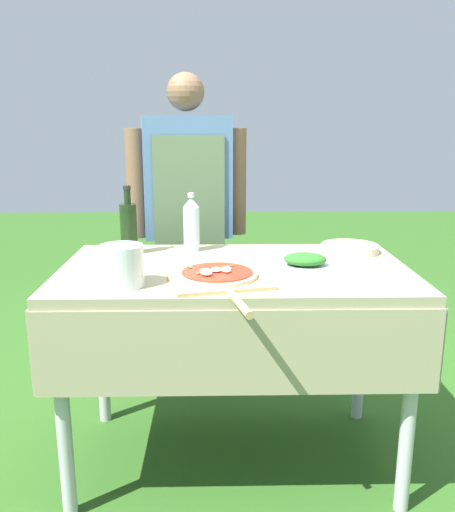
{
  "coord_description": "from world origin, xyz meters",
  "views": [
    {
      "loc": [
        -0.06,
        -1.9,
        1.31
      ],
      "look_at": [
        -0.03,
        0.0,
        0.83
      ],
      "focal_mm": 38.0,
      "sensor_mm": 36.0,
      "label": 1
    }
  ],
  "objects_px": {
    "water_bottle": "(191,224)",
    "mixing_tub": "(122,266)",
    "prep_table": "(234,294)",
    "oil_bottle": "(129,227)",
    "person_cook": "(188,208)",
    "pizza_on_peel": "(218,277)",
    "plate_stack": "(350,248)",
    "herb_container": "(305,260)"
  },
  "relations": [
    {
      "from": "water_bottle",
      "to": "mixing_tub",
      "type": "distance_m",
      "value": 0.52
    },
    {
      "from": "prep_table",
      "to": "oil_bottle",
      "type": "distance_m",
      "value": 0.51
    },
    {
      "from": "person_cook",
      "to": "pizza_on_peel",
      "type": "bearing_deg",
      "value": 90.86
    },
    {
      "from": "person_cook",
      "to": "plate_stack",
      "type": "bearing_deg",
      "value": 136.95
    },
    {
      "from": "prep_table",
      "to": "herb_container",
      "type": "distance_m",
      "value": 0.29
    },
    {
      "from": "prep_table",
      "to": "person_cook",
      "type": "relative_size",
      "value": 0.84
    },
    {
      "from": "person_cook",
      "to": "plate_stack",
      "type": "distance_m",
      "value": 0.83
    },
    {
      "from": "oil_bottle",
      "to": "plate_stack",
      "type": "height_order",
      "value": "oil_bottle"
    },
    {
      "from": "person_cook",
      "to": "pizza_on_peel",
      "type": "relative_size",
      "value": 2.75
    },
    {
      "from": "prep_table",
      "to": "mixing_tub",
      "type": "relative_size",
      "value": 9.16
    },
    {
      "from": "pizza_on_peel",
      "to": "water_bottle",
      "type": "bearing_deg",
      "value": 90.47
    },
    {
      "from": "prep_table",
      "to": "plate_stack",
      "type": "distance_m",
      "value": 0.54
    },
    {
      "from": "oil_bottle",
      "to": "plate_stack",
      "type": "bearing_deg",
      "value": 0.9
    },
    {
      "from": "prep_table",
      "to": "herb_container",
      "type": "height_order",
      "value": "herb_container"
    },
    {
      "from": "water_bottle",
      "to": "plate_stack",
      "type": "bearing_deg",
      "value": -2.91
    },
    {
      "from": "pizza_on_peel",
      "to": "prep_table",
      "type": "bearing_deg",
      "value": 58.08
    },
    {
      "from": "oil_bottle",
      "to": "herb_container",
      "type": "bearing_deg",
      "value": -17.64
    },
    {
      "from": "prep_table",
      "to": "plate_stack",
      "type": "height_order",
      "value": "plate_stack"
    },
    {
      "from": "water_bottle",
      "to": "plate_stack",
      "type": "xyz_separation_m",
      "value": [
        0.64,
        -0.03,
        -0.1
      ]
    },
    {
      "from": "herb_container",
      "to": "plate_stack",
      "type": "height_order",
      "value": "herb_container"
    },
    {
      "from": "person_cook",
      "to": "oil_bottle",
      "type": "relative_size",
      "value": 5.61
    },
    {
      "from": "person_cook",
      "to": "oil_bottle",
      "type": "distance_m",
      "value": 0.52
    },
    {
      "from": "person_cook",
      "to": "water_bottle",
      "type": "relative_size",
      "value": 6.44
    },
    {
      "from": "pizza_on_peel",
      "to": "water_bottle",
      "type": "relative_size",
      "value": 2.34
    },
    {
      "from": "oil_bottle",
      "to": "mixing_tub",
      "type": "relative_size",
      "value": 1.95
    },
    {
      "from": "prep_table",
      "to": "oil_bottle",
      "type": "xyz_separation_m",
      "value": [
        -0.41,
        0.21,
        0.21
      ]
    },
    {
      "from": "mixing_tub",
      "to": "person_cook",
      "type": "bearing_deg",
      "value": 79.86
    },
    {
      "from": "prep_table",
      "to": "person_cook",
      "type": "xyz_separation_m",
      "value": [
        -0.2,
        0.68,
        0.21
      ]
    },
    {
      "from": "pizza_on_peel",
      "to": "herb_container",
      "type": "height_order",
      "value": "herb_container"
    },
    {
      "from": "oil_bottle",
      "to": "pizza_on_peel",
      "type": "bearing_deg",
      "value": -47.6
    },
    {
      "from": "oil_bottle",
      "to": "prep_table",
      "type": "bearing_deg",
      "value": -26.55
    },
    {
      "from": "herb_container",
      "to": "pizza_on_peel",
      "type": "bearing_deg",
      "value": -151.51
    },
    {
      "from": "pizza_on_peel",
      "to": "plate_stack",
      "type": "height_order",
      "value": "pizza_on_peel"
    },
    {
      "from": "oil_bottle",
      "to": "water_bottle",
      "type": "xyz_separation_m",
      "value": [
        0.25,
        0.05,
        0.0
      ]
    },
    {
      "from": "oil_bottle",
      "to": "plate_stack",
      "type": "relative_size",
      "value": 1.16
    },
    {
      "from": "pizza_on_peel",
      "to": "herb_container",
      "type": "xyz_separation_m",
      "value": [
        0.32,
        0.17,
        0.01
      ]
    },
    {
      "from": "person_cook",
      "to": "herb_container",
      "type": "xyz_separation_m",
      "value": [
        0.46,
        -0.69,
        -0.08
      ]
    },
    {
      "from": "prep_table",
      "to": "herb_container",
      "type": "relative_size",
      "value": 6.58
    },
    {
      "from": "pizza_on_peel",
      "to": "water_bottle",
      "type": "xyz_separation_m",
      "value": [
        -0.1,
        0.43,
        0.1
      ]
    },
    {
      "from": "mixing_tub",
      "to": "herb_container",
      "type": "bearing_deg",
      "value": 19.65
    },
    {
      "from": "person_cook",
      "to": "water_bottle",
      "type": "xyz_separation_m",
      "value": [
        0.04,
        -0.43,
        0.0
      ]
    },
    {
      "from": "plate_stack",
      "to": "pizza_on_peel",
      "type": "bearing_deg",
      "value": -143.3
    }
  ]
}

